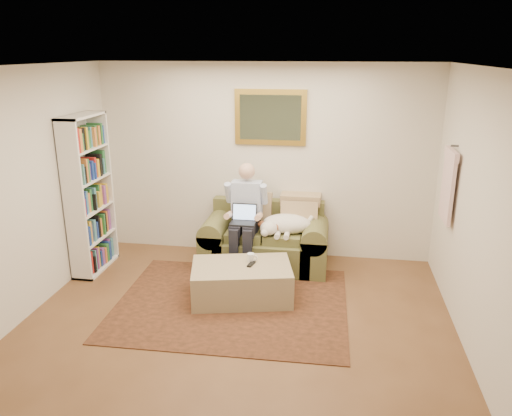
% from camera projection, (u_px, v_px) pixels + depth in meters
% --- Properties ---
extents(room_shell, '(4.51, 5.00, 2.61)m').
position_uv_depth(room_shell, '(232.00, 210.00, 4.69)').
color(room_shell, brown).
rests_on(room_shell, ground).
extents(rug, '(2.61, 2.11, 0.01)m').
position_uv_depth(rug, '(232.00, 303.00, 5.65)').
color(rug, black).
rests_on(rug, room_shell).
extents(sofa, '(1.63, 0.83, 0.98)m').
position_uv_depth(sofa, '(265.00, 245.00, 6.58)').
color(sofa, brown).
rests_on(sofa, room_shell).
extents(seated_man, '(0.54, 0.77, 1.37)m').
position_uv_depth(seated_man, '(245.00, 219.00, 6.35)').
color(seated_man, '#8C9DD8').
rests_on(seated_man, sofa).
extents(laptop, '(0.32, 0.25, 0.23)m').
position_uv_depth(laptop, '(244.00, 218.00, 6.29)').
color(laptop, black).
rests_on(laptop, seated_man).
extents(sleeping_dog, '(0.67, 0.42, 0.25)m').
position_uv_depth(sleeping_dog, '(287.00, 224.00, 6.36)').
color(sleeping_dog, white).
rests_on(sleeping_dog, sofa).
extents(ottoman, '(1.25, 0.94, 0.41)m').
position_uv_depth(ottoman, '(242.00, 282.00, 5.71)').
color(ottoman, tan).
rests_on(ottoman, room_shell).
extents(coffee_mug, '(0.08, 0.08, 0.10)m').
position_uv_depth(coffee_mug, '(251.00, 258.00, 5.74)').
color(coffee_mug, white).
rests_on(coffee_mug, ottoman).
extents(tv_remote, '(0.08, 0.16, 0.02)m').
position_uv_depth(tv_remote, '(251.00, 264.00, 5.66)').
color(tv_remote, black).
rests_on(tv_remote, ottoman).
extents(bookshelf, '(0.28, 0.80, 2.00)m').
position_uv_depth(bookshelf, '(89.00, 195.00, 6.27)').
color(bookshelf, white).
rests_on(bookshelf, room_shell).
extents(wall_mirror, '(0.94, 0.04, 0.72)m').
position_uv_depth(wall_mirror, '(270.00, 117.00, 6.48)').
color(wall_mirror, gold).
rests_on(wall_mirror, room_shell).
extents(hanging_shirt, '(0.06, 0.52, 0.90)m').
position_uv_depth(hanging_shirt, '(448.00, 182.00, 5.51)').
color(hanging_shirt, beige).
rests_on(hanging_shirt, room_shell).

